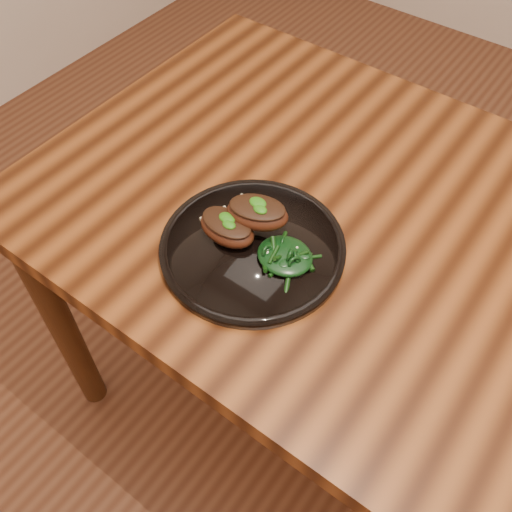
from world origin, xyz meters
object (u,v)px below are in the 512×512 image
Objects in this scene: lamb_chop_front at (227,227)px; greens_heap at (285,253)px; plate at (253,247)px; desk at (471,310)px.

greens_heap is (0.10, 0.02, -0.01)m from lamb_chop_front.
greens_heap reaches higher than plate.
desk is 5.41× the size of plate.
lamb_chop_front reaches higher than desk.
plate is 0.05m from lamb_chop_front.
greens_heap is at bearing -148.63° from desk.
lamb_chop_front is at bearing -166.45° from plate.
plate is 2.83× the size of lamb_chop_front.
greens_heap is (0.06, 0.01, 0.02)m from plate.
desk is at bearing 31.37° from greens_heap.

